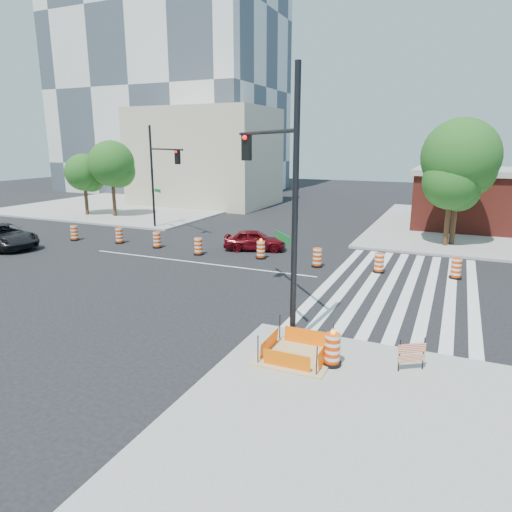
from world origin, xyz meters
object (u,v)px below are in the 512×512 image
object	(u,v)px
red_coupe	(255,240)
signal_pole_nw	(160,168)
signal_pole_se	(276,179)
dark_suv	(3,236)

from	to	relation	value
red_coupe	signal_pole_nw	size ratio (longest dim) A/B	0.50
red_coupe	signal_pole_nw	distance (m)	10.19
signal_pole_se	signal_pole_nw	world-z (taller)	signal_pole_se
red_coupe	signal_pole_se	distance (m)	12.77
dark_suv	signal_pole_nw	size ratio (longest dim) A/B	0.71
signal_pole_nw	signal_pole_se	bearing A→B (deg)	-10.20
signal_pole_se	red_coupe	bearing A→B (deg)	-13.19
red_coupe	signal_pole_se	xyz separation A→B (m)	(5.50, -10.54, 4.68)
signal_pole_se	dark_suv	bearing A→B (deg)	36.35
signal_pole_nw	red_coupe	bearing A→B (deg)	14.99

